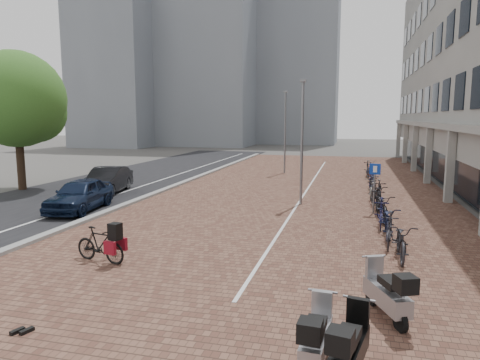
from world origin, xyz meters
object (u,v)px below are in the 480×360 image
car_dark (107,180)px  hero_bike (100,244)px  car_navy (80,195)px  scooter_mid (350,346)px  scooter_back (316,336)px  parking_sign (375,181)px  scooter_front (387,291)px

car_dark → hero_bike: size_ratio=2.44×
car_navy → scooter_mid: bearing=-48.0°
car_navy → car_dark: same height
hero_bike → scooter_back: size_ratio=1.07×
car_navy → parking_sign: (11.90, 2.38, 0.66)m
car_dark → parking_sign: bearing=-17.9°
car_dark → scooter_back: 17.75m
scooter_mid → scooter_back: size_ratio=1.03×
car_dark → scooter_back: bearing=-59.3°
scooter_front → scooter_mid: bearing=-129.7°
hero_bike → scooter_front: bearing=-90.7°
hero_bike → parking_sign: size_ratio=0.82×
scooter_mid → scooter_back: (-0.50, 0.23, -0.01)m
scooter_back → scooter_front: bearing=64.4°
car_dark → parking_sign: parking_sign is taller
car_navy → scooter_front: car_navy is taller
hero_bike → scooter_front: 7.40m
hero_bike → scooter_back: 7.05m
car_dark → car_navy: bearing=-84.6°
scooter_mid → car_dark: bearing=143.6°
scooter_back → car_navy: bearing=142.9°
scooter_mid → scooter_back: bearing=167.1°
car_dark → scooter_mid: size_ratio=2.55×
car_dark → scooter_front: size_ratio=2.53×
car_navy → scooter_mid: car_navy is taller
car_navy → hero_bike: bearing=-58.9°
parking_sign → scooter_mid: bearing=-81.7°
parking_sign → scooter_back: bearing=-84.2°
car_navy → scooter_back: bearing=-48.7°
scooter_front → scooter_back: scooter_front is taller
car_dark → hero_bike: bearing=-70.4°
hero_bike → scooter_back: bearing=-109.4°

